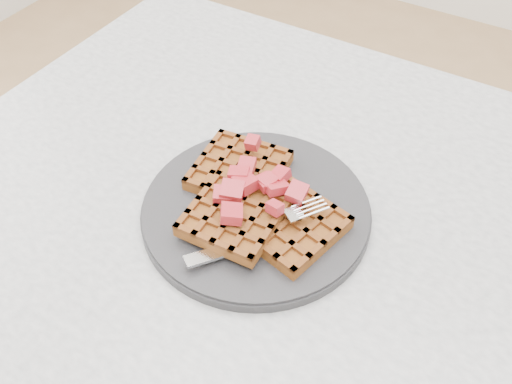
# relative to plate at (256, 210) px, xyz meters

# --- Properties ---
(table) EXTENTS (1.20, 0.80, 0.75)m
(table) POSITION_rel_plate_xyz_m (0.15, 0.01, -0.12)
(table) COLOR beige
(table) RESTS_ON ground
(plate) EXTENTS (0.27, 0.27, 0.02)m
(plate) POSITION_rel_plate_xyz_m (0.00, 0.00, 0.00)
(plate) COLOR #252528
(plate) RESTS_ON table
(waffles) EXTENTS (0.22, 0.18, 0.03)m
(waffles) POSITION_rel_plate_xyz_m (0.00, -0.00, 0.02)
(waffles) COLOR brown
(waffles) RESTS_ON plate
(strawberry_pile) EXTENTS (0.15, 0.15, 0.02)m
(strawberry_pile) POSITION_rel_plate_xyz_m (-0.00, 0.00, 0.05)
(strawberry_pile) COLOR maroon
(strawberry_pile) RESTS_ON waffles
(fork) EXTENTS (0.12, 0.16, 0.02)m
(fork) POSITION_rel_plate_xyz_m (0.04, -0.04, 0.02)
(fork) COLOR silver
(fork) RESTS_ON plate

